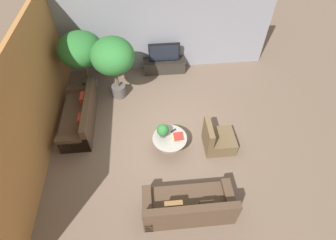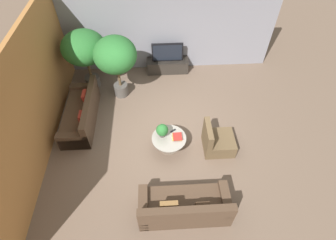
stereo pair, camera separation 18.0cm
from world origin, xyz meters
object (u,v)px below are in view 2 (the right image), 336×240
Objects in this scene: television at (167,52)px; potted_palm_tall at (84,49)px; armchair_wicker at (217,141)px; couch_by_wall at (82,114)px; coffee_table at (169,141)px; potted_palm_corner at (115,57)px; couch_near_entry at (184,207)px; potted_plant_tabletop at (162,130)px; media_console at (167,65)px.

potted_palm_tall is (-2.54, -0.63, 0.63)m from television.
armchair_wicker is at bearing -71.80° from television.
potted_palm_tall is (0.08, 1.60, 1.12)m from couch_by_wall.
potted_palm_corner is at bearing 122.33° from coffee_table.
couch_near_entry is 1.02× the size of potted_palm_tall.
potted_plant_tabletop is at bearing 152.64° from coffee_table.
potted_palm_tall is at bearing -60.06° from couch_near_entry.
armchair_wicker is (1.04, 1.76, -0.01)m from couch_near_entry.
television is 2.69m from potted_palm_tall.
television reaches higher than armchair_wicker.
media_console is at bearing 90.00° from television.
media_console is 3.63m from armchair_wicker.
television is at bearing 36.22° from potted_palm_corner.
potted_palm_tall is at bearing 131.18° from coffee_table.
couch_near_entry is 2.33× the size of armchair_wicker.
couch_near_entry is 4.54m from potted_palm_corner.
potted_palm_corner is 2.61m from potted_plant_tabletop.
television is 2.04m from potted_palm_corner.
television is 1.16× the size of coffee_table.
armchair_wicker is 0.42× the size of potted_palm_corner.
potted_palm_tall is 0.96× the size of potted_palm_corner.
armchair_wicker is at bearing -120.68° from couch_near_entry.
armchair_wicker is 3.73m from potted_palm_corner.
potted_palm_corner is (1.07, 1.09, 1.17)m from couch_by_wall.
couch_by_wall is 1.08× the size of couch_near_entry.
potted_palm_corner is at bearing -143.78° from television.
couch_by_wall and couch_near_entry have the same top height.
coffee_table is 0.42× the size of couch_by_wall.
potted_palm_corner reaches higher than media_console.
potted_palm_tall is 5.10× the size of potted_plant_tabletop.
potted_plant_tabletop is (-0.32, -3.28, -0.14)m from television.
couch_by_wall is at bearing 72.14° from armchair_wicker.
potted_palm_corner reaches higher than television.
potted_plant_tabletop is (-0.32, -3.29, 0.40)m from media_console.
potted_palm_corner reaches higher than coffee_table.
potted_plant_tabletop is (-0.40, 1.92, 0.36)m from couch_near_entry.
media_console is 0.74× the size of potted_palm_tall.
potted_plant_tabletop is at bearing -95.48° from media_console.
potted_palm_tall is 1.11m from potted_palm_corner.
potted_palm_corner is at bearing 135.62° from couch_by_wall.
television is 0.53× the size of couch_near_entry.
media_console is 1.60× the size of coffee_table.
couch_near_entry reaches higher than media_console.
coffee_table is at bearing 86.79° from armchair_wicker.
television is 5.23m from couch_near_entry.
media_console is at bearing 130.40° from couch_by_wall.
potted_palm_corner is at bearing -27.31° from potted_palm_tall.
couch_near_entry is at bearing -67.94° from potted_palm_corner.
armchair_wicker is (1.13, -3.45, 0.03)m from media_console.
media_console is at bearing -89.01° from couch_near_entry.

